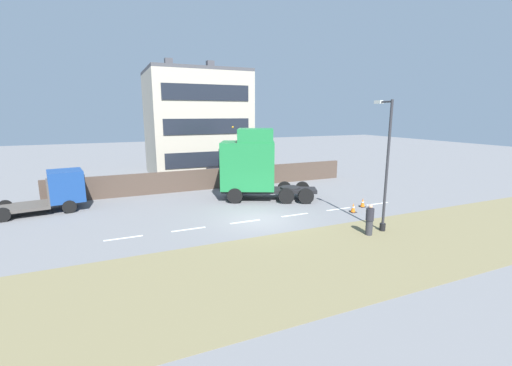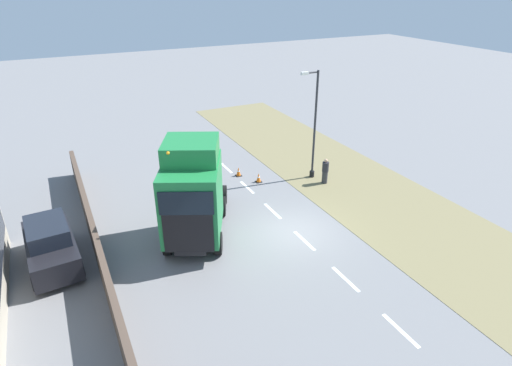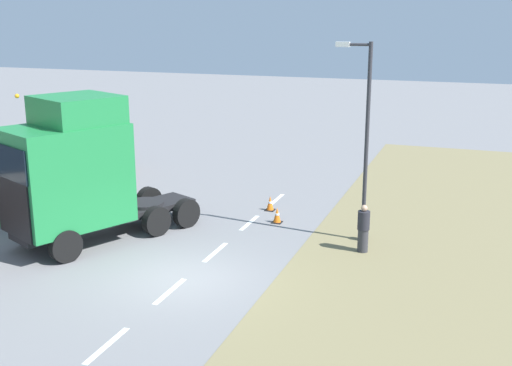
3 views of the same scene
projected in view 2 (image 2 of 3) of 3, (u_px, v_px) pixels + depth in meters
The scene contains 10 objects.
ground_plane at pixel (295, 232), 21.11m from camera, with size 120.00×120.00×0.00m, color slate.
grass_verge at pixel (388, 205), 23.51m from camera, with size 7.00×44.00×0.01m.
lane_markings at pixel (288, 225), 21.67m from camera, with size 0.16×17.80×0.00m.
boundary_wall at pixel (103, 268), 17.16m from camera, with size 0.25×24.00×1.62m.
lorry_cab at pixel (193, 194), 19.36m from camera, with size 4.99×6.78×5.09m.
parked_car at pixel (51, 245), 18.28m from camera, with size 2.21×4.42×2.05m.
lamp_post at pixel (313, 130), 25.48m from camera, with size 1.27×0.29×6.63m.
pedestrian at pixel (325, 171), 25.74m from camera, with size 0.39×0.39×1.59m.
traffic_cone_lead at pixel (259, 178), 26.09m from camera, with size 0.36×0.36×0.58m.
traffic_cone_trailing at pixel (239, 172), 26.90m from camera, with size 0.36×0.36×0.58m.
Camera 2 is at (9.69, 15.23, 11.37)m, focal length 30.00 mm.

